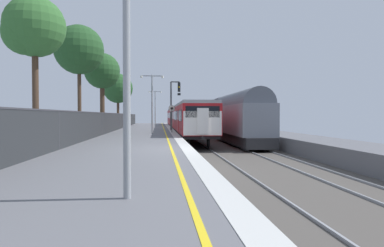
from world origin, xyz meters
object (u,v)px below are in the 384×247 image
at_px(platform_lamp_mid, 152,98).
at_px(background_tree_back, 80,51).
at_px(platform_lamp_far, 155,105).
at_px(background_tree_centre, 32,29).
at_px(freight_train_adjacent_track, 212,116).
at_px(background_tree_right, 118,89).
at_px(commuter_train_at_platform, 182,118).
at_px(background_tree_left, 102,73).
at_px(speed_limit_sign, 172,115).
at_px(signal_gantry, 174,100).
at_px(platform_lamp_near, 126,28).

bearing_deg(platform_lamp_mid, background_tree_back, -162.96).
distance_m(platform_lamp_far, background_tree_centre, 33.96).
xyz_separation_m(freight_train_adjacent_track, background_tree_right, (-12.30, 0.81, 3.50)).
distance_m(commuter_train_at_platform, background_tree_left, 14.69).
bearing_deg(background_tree_left, speed_limit_sign, -18.75).
height_order(signal_gantry, background_tree_back, background_tree_back).
height_order(background_tree_left, background_tree_right, background_tree_left).
bearing_deg(background_tree_back, background_tree_centre, -94.08).
relative_size(platform_lamp_far, background_tree_centre, 0.66).
bearing_deg(background_tree_left, background_tree_right, 89.00).
relative_size(commuter_train_at_platform, freight_train_adjacent_track, 0.97).
relative_size(speed_limit_sign, platform_lamp_mid, 0.49).
bearing_deg(speed_limit_sign, background_tree_left, 161.25).
bearing_deg(background_tree_back, commuter_train_at_platform, 61.17).
height_order(commuter_train_at_platform, speed_limit_sign, commuter_train_at_platform).
bearing_deg(background_tree_centre, speed_limit_sign, 55.99).
relative_size(speed_limit_sign, background_tree_left, 0.33).
distance_m(signal_gantry, speed_limit_sign, 5.11).
xyz_separation_m(background_tree_left, background_tree_centre, (-1.37, -14.15, 0.55)).
xyz_separation_m(signal_gantry, background_tree_back, (-7.79, -8.28, 3.41)).
height_order(commuter_train_at_platform, freight_train_adjacent_track, freight_train_adjacent_track).
relative_size(signal_gantry, platform_lamp_far, 0.97).
xyz_separation_m(signal_gantry, platform_lamp_mid, (-2.13, -6.55, -0.20)).
height_order(background_tree_left, background_tree_back, background_tree_back).
relative_size(speed_limit_sign, platform_lamp_near, 0.47).
bearing_deg(signal_gantry, background_tree_back, -133.23).
distance_m(platform_lamp_mid, background_tree_back, 6.93).
height_order(platform_lamp_far, background_tree_back, background_tree_back).
distance_m(platform_lamp_near, platform_lamp_mid, 23.07).
xyz_separation_m(signal_gantry, background_tree_left, (-7.02, -2.57, 2.47)).
distance_m(speed_limit_sign, background_tree_centre, 15.07).
xyz_separation_m(platform_lamp_near, platform_lamp_far, (-0.00, 46.13, 0.01)).
height_order(freight_train_adjacent_track, signal_gantry, signal_gantry).
height_order(platform_lamp_near, background_tree_back, background_tree_back).
xyz_separation_m(freight_train_adjacent_track, platform_lamp_mid, (-7.61, -14.92, 1.55)).
bearing_deg(background_tree_right, background_tree_back, -93.18).
distance_m(commuter_train_at_platform, background_tree_right, 9.11).
bearing_deg(signal_gantry, platform_lamp_mid, -107.99).
bearing_deg(background_tree_left, freight_train_adjacent_track, 41.19).
bearing_deg(background_tree_left, background_tree_centre, -95.51).
bearing_deg(background_tree_left, platform_lamp_mid, -39.09).
bearing_deg(platform_lamp_far, freight_train_adjacent_track, -46.94).
distance_m(platform_lamp_near, background_tree_centre, 14.66).
bearing_deg(background_tree_right, signal_gantry, -53.41).
relative_size(freight_train_adjacent_track, background_tree_right, 6.26).
relative_size(platform_lamp_near, background_tree_centre, 0.66).
relative_size(signal_gantry, background_tree_right, 0.74).
distance_m(background_tree_left, background_tree_right, 11.78).
relative_size(commuter_train_at_platform, background_tree_centre, 5.33).
bearing_deg(commuter_train_at_platform, signal_gantry, -99.81).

